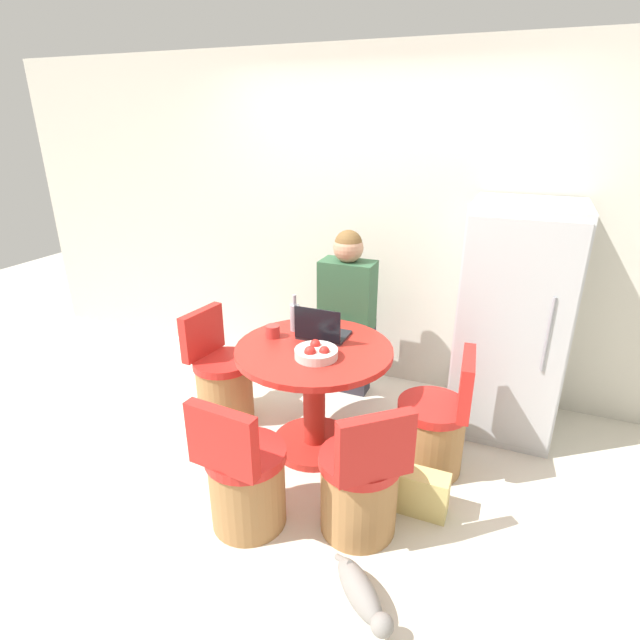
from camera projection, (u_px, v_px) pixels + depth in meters
ground_plane at (301, 474)px, 3.16m from camera, size 12.00×12.00×0.00m
wall_back at (377, 226)px, 3.94m from camera, size 7.00×0.06×2.60m
refrigerator at (513, 322)px, 3.40m from camera, size 0.69×0.70×1.61m
dining_table at (314, 382)px, 3.24m from camera, size 1.00×1.00×0.75m
chair_right_side at (434, 430)px, 3.12m from camera, size 0.45×0.44×0.82m
chair_near_camera at (245, 481)px, 2.68m from camera, size 0.44×0.44×0.82m
chair_near_right_corner at (360, 487)px, 2.64m from camera, size 0.50×0.50×0.82m
chair_left_side at (223, 382)px, 3.69m from camera, size 0.45×0.44×0.82m
person_seated at (349, 308)px, 3.77m from camera, size 0.40×0.37×1.36m
laptop at (322, 331)px, 3.26m from camera, size 0.31×0.24×0.23m
fruit_bowl at (316, 352)px, 3.01m from camera, size 0.26×0.26×0.10m
coffee_cup at (273, 331)px, 3.29m from camera, size 0.09×0.09×0.08m
bottle at (295, 317)px, 3.37m from camera, size 0.06×0.06×0.26m
cat at (362, 594)px, 2.28m from camera, size 0.39×0.38×0.15m
handbag at (421, 493)px, 2.82m from camera, size 0.30×0.14×0.26m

